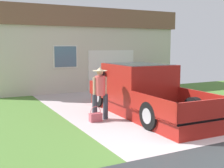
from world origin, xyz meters
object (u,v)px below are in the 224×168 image
person_with_hat (100,91)px  handbag (96,117)px  pickup_truck (140,91)px  wheeled_trash_bin (153,78)px  house_with_garage (72,49)px

person_with_hat → handbag: bearing=-137.9°
pickup_truck → wheeled_trash_bin: (3.56, 4.27, -0.16)m
pickup_truck → wheeled_trash_bin: pickup_truck is taller
pickup_truck → wheeled_trash_bin: bearing=51.3°
house_with_garage → handbag: bearing=-104.9°
handbag → wheeled_trash_bin: bearing=40.6°
wheeled_trash_bin → handbag: bearing=-139.4°
pickup_truck → house_with_garage: size_ratio=0.54×
pickup_truck → wheeled_trash_bin: 5.56m
person_with_hat → house_with_garage: house_with_garage is taller
person_with_hat → house_with_garage: (2.12, 8.66, 1.23)m
pickup_truck → person_with_hat: size_ratio=3.33×
person_with_hat → wheeled_trash_bin: size_ratio=1.47×
handbag → house_with_garage: bearing=75.1°
person_with_hat → wheeled_trash_bin: bearing=48.5°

